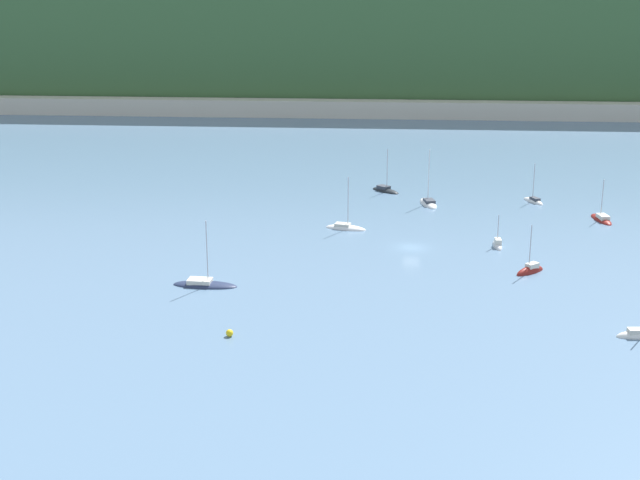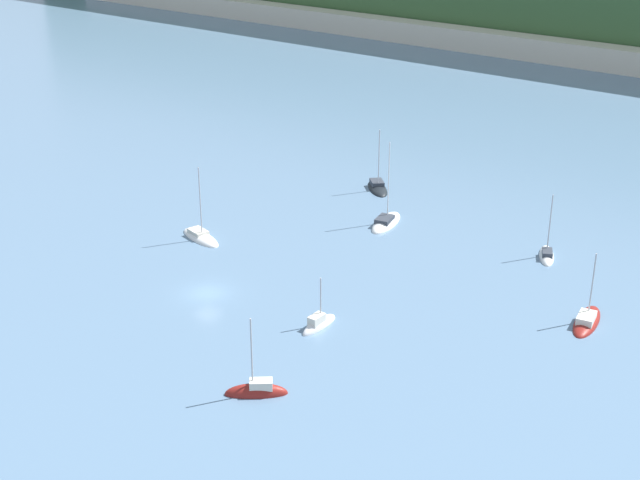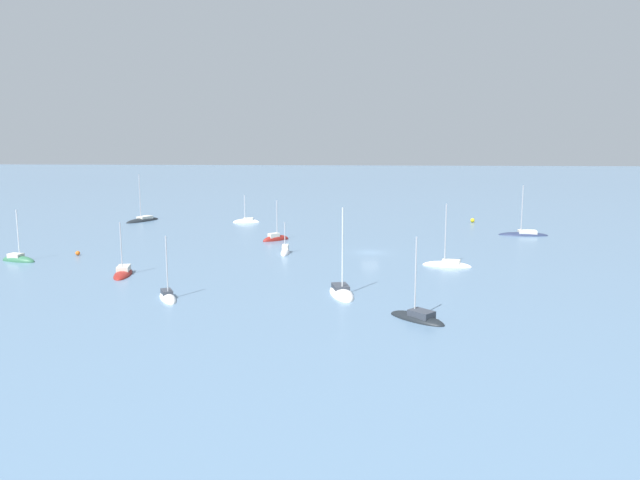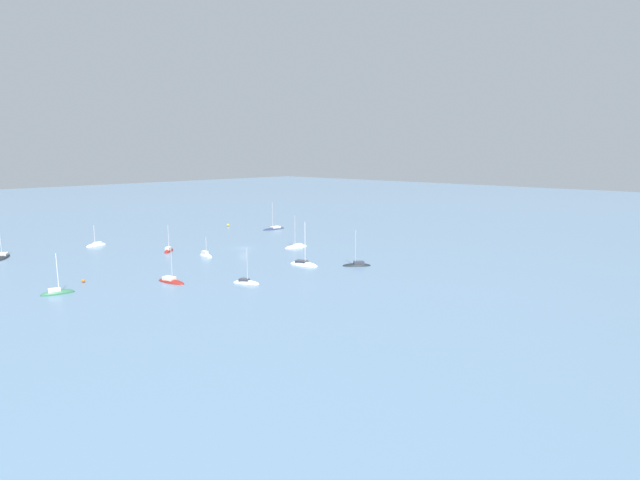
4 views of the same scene
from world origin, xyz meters
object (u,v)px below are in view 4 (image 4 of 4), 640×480
object	(u,v)px
sailboat_2	(206,256)
sailboat_8	(357,265)
sailboat_5	(304,265)
sailboat_10	(96,245)
sailboat_9	(171,282)
sailboat_3	(169,251)
sailboat_6	(274,229)
sailboat_0	(3,257)
sailboat_4	(296,247)
mooring_buoy_1	(83,281)
sailboat_7	(57,293)
mooring_buoy_0	(228,225)
sailboat_1	(246,283)

from	to	relation	value
sailboat_2	sailboat_8	distance (m)	38.57
sailboat_5	sailboat_10	bearing A→B (deg)	-173.25
sailboat_8	sailboat_9	xyz separation A→B (m)	(36.87, -18.04, -0.01)
sailboat_3	sailboat_10	distance (m)	24.26
sailboat_10	sailboat_6	bearing A→B (deg)	161.29
sailboat_0	sailboat_5	world-z (taller)	sailboat_5
sailboat_0	sailboat_9	bearing A→B (deg)	44.49
sailboat_4	mooring_buoy_1	size ratio (longest dim) A/B	13.63
sailboat_6	sailboat_7	xyz separation A→B (m)	(79.83, 29.53, -0.00)
mooring_buoy_1	sailboat_0	bearing A→B (deg)	-84.67
sailboat_2	sailboat_5	bearing A→B (deg)	19.40
sailboat_7	mooring_buoy_0	xyz separation A→B (m)	(-73.47, -46.51, 0.33)
sailboat_7	mooring_buoy_0	size ratio (longest dim) A/B	9.74
mooring_buoy_1	sailboat_3	bearing A→B (deg)	-150.77
mooring_buoy_0	mooring_buoy_1	world-z (taller)	mooring_buoy_0
sailboat_8	sailboat_10	world-z (taller)	sailboat_8
sailboat_0	sailboat_7	world-z (taller)	sailboat_0
sailboat_3	sailboat_10	xyz separation A→B (m)	(9.28, -22.42, -0.03)
sailboat_4	sailboat_9	xyz separation A→B (m)	(43.33, 8.42, 0.02)
sailboat_5	sailboat_6	world-z (taller)	sailboat_5
sailboat_1	sailboat_4	world-z (taller)	sailboat_4
sailboat_4	sailboat_8	xyz separation A→B (m)	(6.46, 26.45, 0.03)
sailboat_6	mooring_buoy_0	distance (m)	18.14
sailboat_4	sailboat_7	world-z (taller)	sailboat_4
sailboat_2	sailboat_8	xyz separation A→B (m)	(-17.41, 34.42, -0.01)
sailboat_9	mooring_buoy_1	world-z (taller)	sailboat_9
mooring_buoy_0	sailboat_4	bearing A→B (deg)	75.99
sailboat_9	mooring_buoy_0	world-z (taller)	sailboat_9
sailboat_2	sailboat_10	size ratio (longest dim) A/B	0.87
sailboat_7	sailboat_4	bearing A→B (deg)	16.46
sailboat_8	sailboat_9	distance (m)	41.05
sailboat_8	mooring_buoy_1	size ratio (longest dim) A/B	12.85
sailboat_4	mooring_buoy_1	bearing A→B (deg)	9.20
sailboat_7	sailboat_5	bearing A→B (deg)	-3.11
sailboat_5	sailboat_1	bearing A→B (deg)	-94.34
sailboat_2	sailboat_3	distance (m)	12.58
sailboat_4	sailboat_10	xyz separation A→B (m)	(36.31, -42.56, -0.01)
sailboat_0	sailboat_10	bearing A→B (deg)	115.64
sailboat_5	sailboat_10	size ratio (longest dim) A/B	1.66
sailboat_0	sailboat_1	size ratio (longest dim) A/B	1.37
sailboat_3	sailboat_5	world-z (taller)	sailboat_5
sailboat_3	sailboat_8	world-z (taller)	sailboat_8
sailboat_1	sailboat_7	size ratio (longest dim) A/B	0.94
sailboat_5	mooring_buoy_0	distance (m)	68.03
sailboat_4	sailboat_9	bearing A→B (deg)	24.63
sailboat_4	sailboat_9	world-z (taller)	sailboat_4
sailboat_9	sailboat_10	distance (m)	51.46
sailboat_0	sailboat_6	distance (m)	78.15
sailboat_2	sailboat_1	bearing A→B (deg)	-20.76
sailboat_2	sailboat_7	bearing A→B (deg)	-78.85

